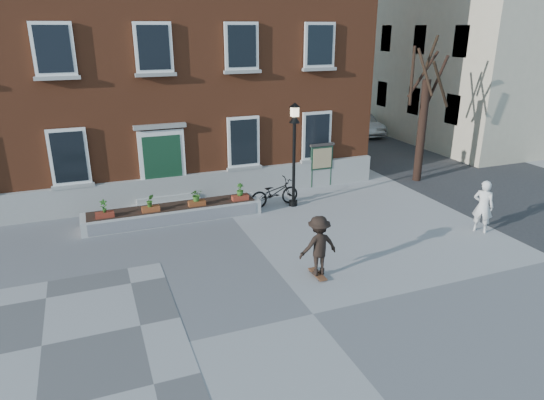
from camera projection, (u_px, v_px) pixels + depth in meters
name	position (u px, v px, depth m)	size (l,w,h in m)	color
ground	(313.00, 314.00, 11.60)	(100.00, 100.00, 0.00)	gray
checker_patch	(42.00, 346.00, 10.43)	(6.00, 6.00, 0.01)	#525254
bicycle	(274.00, 193.00, 18.42)	(0.70, 2.01, 1.05)	black
parked_car	(360.00, 124.00, 30.62)	(1.41, 4.03, 1.33)	#AFB0B3
bystander	(483.00, 206.00, 15.99)	(0.65, 0.43, 1.79)	silver
brick_building	(135.00, 31.00, 21.04)	(18.40, 10.85, 12.60)	brown
planter_assembly	(174.00, 212.00, 17.12)	(6.20, 1.12, 1.15)	beige
bare_tree	(423.00, 118.00, 20.75)	(1.83, 1.83, 6.16)	black
side_street	(429.00, 18.00, 32.70)	(15.20, 36.00, 14.50)	#363639
lamp_post	(294.00, 141.00, 17.76)	(0.40, 0.40, 3.93)	black
notice_board	(322.00, 158.00, 20.45)	(1.10, 0.16, 1.87)	#1B3623
skateboarder	(319.00, 246.00, 13.06)	(1.11, 0.78, 1.77)	brown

